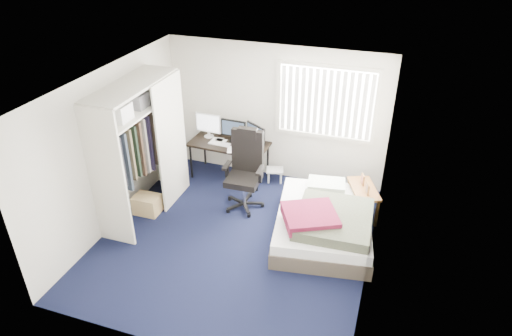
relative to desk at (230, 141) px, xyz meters
The scene contains 10 objects.
ground 2.05m from the desk, 66.49° to the right, with size 4.20×4.20×0.00m, color black.
room_shell 2.06m from the desk, 66.49° to the right, with size 4.20×4.20×4.20m.
window_assembly 1.89m from the desk, ahead, with size 1.72×0.09×1.32m.
closet 1.85m from the desk, 121.38° to the right, with size 0.64×1.84×2.22m.
desk is the anchor object (origin of this frame).
office_chair 1.00m from the desk, 53.45° to the right, with size 0.66×0.66×1.37m.
footstool 1.02m from the desk, ahead, with size 0.36×0.32×0.25m.
nightstand 2.57m from the desk, 10.59° to the right, with size 0.63×0.84×0.70m.
bed 2.43m from the desk, 31.41° to the right, with size 1.70×2.10×0.63m.
pine_box 1.88m from the desk, 119.76° to the right, with size 0.42×0.32×0.32m, color tan.
Camera 1 is at (2.07, -5.19, 4.47)m, focal length 32.00 mm.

